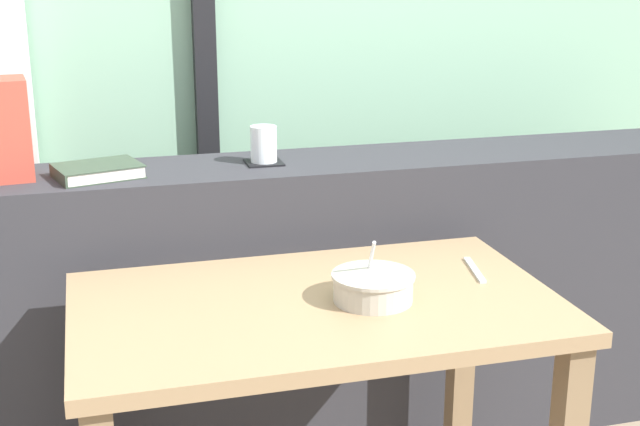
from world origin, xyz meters
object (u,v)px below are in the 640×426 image
Objects in this scene: juice_glass at (264,145)px; fork_utensil at (475,270)px; breakfast_table at (317,349)px; coaster_square at (264,162)px; closed_book at (97,171)px; soup_bowl at (373,287)px.

fork_utensil is (0.42, -0.50, -0.23)m from juice_glass.
coaster_square is at bearing 89.50° from breakfast_table.
coaster_square is 0.05m from juice_glass.
juice_glass is at bearing 141.02° from fork_utensil.
juice_glass is at bearing 4.83° from closed_book.
closed_book is (-0.45, 0.54, 0.32)m from breakfast_table.
juice_glass is 0.59× the size of fork_utensil.
closed_book is 1.32× the size of soup_bowl.
breakfast_table is 0.66m from coaster_square.
breakfast_table is 10.79× the size of coaster_square.
closed_book is at bearing 134.60° from soup_bowl.
fork_utensil is at bearing -50.32° from juice_glass.
juice_glass is at bearing 100.70° from soup_bowl.
soup_bowl reaches higher than breakfast_table.
juice_glass reaches higher than soup_bowl.
closed_book is 0.83m from soup_bowl.
breakfast_table is 0.77m from closed_book.
coaster_square is 0.68m from fork_utensil.
coaster_square reaches higher than soup_bowl.
juice_glass reaches higher than coaster_square.
breakfast_table is at bearing -90.50° from coaster_square.
coaster_square is at bearing 0.00° from juice_glass.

